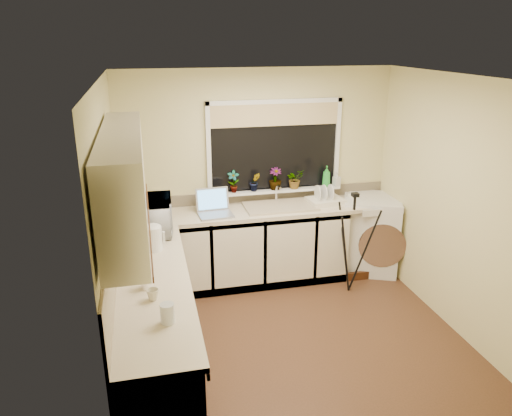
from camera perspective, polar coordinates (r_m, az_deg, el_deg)
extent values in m
plane|color=#563122|center=(4.99, 4.24, -14.44)|extent=(3.20, 3.20, 0.00)
plane|color=white|center=(4.16, 5.10, 14.84)|extent=(3.20, 3.20, 0.00)
plane|color=beige|center=(5.80, 0.17, 3.92)|extent=(3.20, 0.00, 3.20)
plane|color=beige|center=(3.17, 12.95, -10.46)|extent=(3.20, 0.00, 3.20)
plane|color=beige|center=(4.25, -16.43, -2.83)|extent=(0.00, 3.00, 3.00)
plane|color=beige|center=(5.13, 21.94, 0.35)|extent=(0.00, 3.00, 3.00)
cube|color=silver|center=(5.73, -2.32, -4.75)|extent=(2.55, 0.60, 0.86)
cube|color=silver|center=(4.33, -11.52, -13.81)|extent=(0.54, 2.40, 0.86)
cube|color=beige|center=(5.63, 0.87, -0.27)|extent=(3.20, 0.60, 0.04)
cube|color=beige|center=(4.11, -11.94, -8.54)|extent=(0.60, 2.40, 0.04)
cube|color=silver|center=(3.63, -15.07, 3.14)|extent=(0.28, 1.90, 0.70)
cube|color=beige|center=(4.01, -16.31, -5.73)|extent=(0.02, 2.40, 0.45)
cube|color=beige|center=(5.87, 0.20, 1.48)|extent=(3.20, 0.02, 0.14)
cube|color=black|center=(5.76, 2.16, 7.11)|extent=(1.50, 0.02, 1.00)
cube|color=tan|center=(5.67, 2.28, 10.76)|extent=(1.50, 0.02, 0.25)
cube|color=white|center=(5.84, 2.24, 2.06)|extent=(1.60, 0.14, 0.03)
cube|color=tan|center=(5.67, 2.83, 0.20)|extent=(0.82, 0.46, 0.03)
cylinder|color=silver|center=(5.80, 2.37, 1.77)|extent=(0.03, 0.03, 0.24)
cube|color=silver|center=(6.22, 13.07, -2.89)|extent=(0.85, 0.84, 0.93)
cube|color=#93949A|center=(5.41, -4.69, -0.82)|extent=(0.39, 0.29, 0.02)
cube|color=#5AAAF6|center=(5.52, -5.11, 1.06)|extent=(0.37, 0.11, 0.25)
cylinder|color=white|center=(4.61, -11.91, -3.51)|extent=(0.17, 0.17, 0.22)
cube|color=silver|center=(5.85, 8.07, 0.82)|extent=(0.44, 0.35, 0.06)
cylinder|color=silver|center=(3.50, -10.27, -11.97)|extent=(0.10, 0.10, 0.14)
cylinder|color=white|center=(3.97, -12.69, -8.33)|extent=(0.09, 0.09, 0.12)
imported|color=white|center=(5.04, -12.07, -0.88)|extent=(0.43, 0.62, 0.33)
imported|color=#999999|center=(5.68, -2.65, 3.08)|extent=(0.16, 0.12, 0.26)
imported|color=#999999|center=(5.73, -0.13, 3.05)|extent=(0.12, 0.10, 0.22)
imported|color=#999999|center=(5.79, 2.25, 3.42)|extent=(0.17, 0.17, 0.26)
imported|color=#999999|center=(5.86, 4.54, 3.39)|extent=(0.26, 0.24, 0.23)
imported|color=green|center=(5.96, 8.20, 3.66)|extent=(0.12, 0.12, 0.26)
imported|color=#999999|center=(6.02, 9.35, 3.32)|extent=(0.09, 0.09, 0.17)
imported|color=silver|center=(6.03, 11.07, 1.36)|extent=(0.14, 0.14, 0.09)
imported|color=beige|center=(3.81, -11.92, -9.82)|extent=(0.10, 0.10, 0.09)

